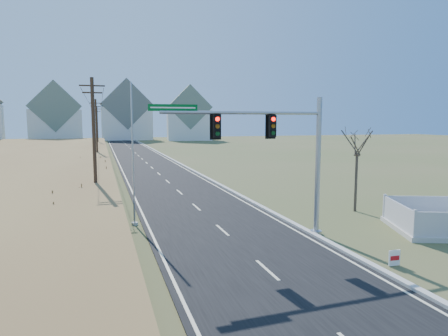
# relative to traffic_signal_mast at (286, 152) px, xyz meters

# --- Properties ---
(ground) EXTENTS (260.00, 260.00, 0.00)m
(ground) POSITION_rel_traffic_signal_mast_xyz_m (-2.64, -1.97, -4.34)
(ground) COLOR #435227
(ground) RESTS_ON ground
(road) EXTENTS (8.00, 180.00, 0.06)m
(road) POSITION_rel_traffic_signal_mast_xyz_m (-2.64, 48.03, -4.31)
(road) COLOR black
(road) RESTS_ON ground
(curb) EXTENTS (0.30, 180.00, 0.18)m
(curb) POSITION_rel_traffic_signal_mast_xyz_m (1.51, 48.03, -4.25)
(curb) COLOR #B2AFA8
(curb) RESTS_ON ground
(utility_pole_near) EXTENTS (1.80, 0.26, 9.00)m
(utility_pole_near) POSITION_rel_traffic_signal_mast_xyz_m (-9.14, 13.03, 0.34)
(utility_pole_near) COLOR #422D1E
(utility_pole_near) RESTS_ON ground
(utility_pole_mid) EXTENTS (1.80, 0.26, 9.00)m
(utility_pole_mid) POSITION_rel_traffic_signal_mast_xyz_m (-9.14, 43.03, 0.34)
(utility_pole_mid) COLOR #422D1E
(utility_pole_mid) RESTS_ON ground
(utility_pole_far) EXTENTS (1.80, 0.26, 9.00)m
(utility_pole_far) POSITION_rel_traffic_signal_mast_xyz_m (-9.14, 73.03, 0.34)
(utility_pole_far) COLOR #422D1E
(utility_pole_far) RESTS_ON ground
(condo_nnw) EXTENTS (14.93, 11.17, 17.03)m
(condo_nnw) POSITION_rel_traffic_signal_mast_xyz_m (-20.64, 106.03, 2.59)
(condo_nnw) COLOR silver
(condo_nnw) RESTS_ON ground
(condo_n) EXTENTS (15.27, 10.20, 18.54)m
(condo_n) POSITION_rel_traffic_signal_mast_xyz_m (-0.64, 110.03, 3.27)
(condo_n) COLOR silver
(condo_n) RESTS_ON ground
(condo_ne) EXTENTS (14.12, 10.51, 16.52)m
(condo_ne) POSITION_rel_traffic_signal_mast_xyz_m (17.36, 102.03, 2.49)
(condo_ne) COLOR silver
(condo_ne) RESTS_ON ground
(traffic_signal_mast) EXTENTS (8.86, 0.63, 7.05)m
(traffic_signal_mast) POSITION_rel_traffic_signal_mast_xyz_m (0.00, 0.00, 0.00)
(traffic_signal_mast) COLOR #9EA0A5
(traffic_signal_mast) RESTS_ON ground
(open_sign) EXTENTS (0.52, 0.08, 0.65)m
(open_sign) POSITION_rel_traffic_signal_mast_xyz_m (2.52, -4.97, -4.00)
(open_sign) COLOR white
(open_sign) RESTS_ON ground
(flagpole) EXTENTS (0.36, 0.36, 7.94)m
(flagpole) POSITION_rel_traffic_signal_mast_xyz_m (-7.01, 4.73, -1.17)
(flagpole) COLOR #B7B5AD
(flagpole) RESTS_ON ground
(bare_tree) EXTENTS (2.17, 2.17, 5.75)m
(bare_tree) POSITION_rel_traffic_signal_mast_xyz_m (7.02, 4.00, 0.29)
(bare_tree) COLOR #4C3F33
(bare_tree) RESTS_ON ground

